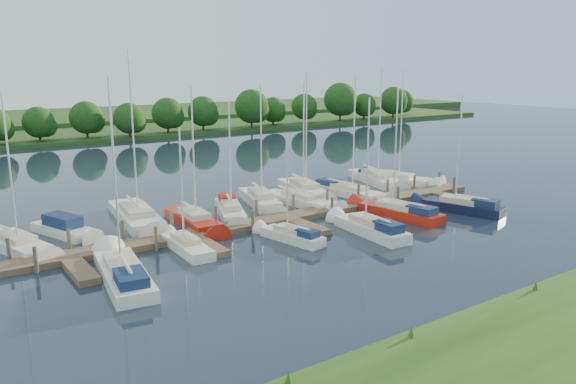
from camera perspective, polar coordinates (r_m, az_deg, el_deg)
ground at (r=37.04m, az=6.63°, el=-5.64°), size 260.00×260.00×0.00m
dock at (r=42.51m, az=0.17°, el=-2.85°), size 40.00×6.00×0.40m
mooring_pilings at (r=43.30m, az=-0.67°, el=-2.01°), size 38.24×2.84×2.00m
far_shore at (r=104.64m, az=-21.47°, el=5.64°), size 180.00×30.00×0.60m
distant_hill at (r=128.98m, az=-24.07°, el=6.78°), size 220.00×40.00×1.40m
treeline at (r=91.27m, az=-20.30°, el=7.30°), size 147.03×10.10×8.32m
sailboat_n_0 at (r=40.19m, az=-25.85°, el=-4.98°), size 3.88×8.23×10.48m
motorboat at (r=42.28m, az=-21.69°, el=-3.64°), size 3.50×6.19×1.80m
sailboat_n_2 at (r=44.08m, az=-15.04°, el=-2.63°), size 3.45×10.54×13.18m
sailboat_n_3 at (r=42.21m, az=-9.47°, el=-3.03°), size 2.34×8.31×10.64m
sailboat_n_4 at (r=44.49m, az=-5.86°, el=-2.03°), size 3.89×7.36×9.62m
sailboat_n_5 at (r=47.86m, az=-2.78°, el=-0.98°), size 3.74×8.30×10.71m
sailboat_n_6 at (r=47.86m, az=1.35°, el=-0.99°), size 3.28×8.59×10.77m
sailboat_n_7 at (r=51.87m, az=1.71°, el=0.10°), size 3.63×9.07×11.48m
sailboat_n_8 at (r=51.53m, az=6.24°, el=-0.02°), size 3.11×9.08×11.31m
sailboat_n_9 at (r=57.33m, az=8.98°, el=1.17°), size 4.06×9.24×11.73m
sailboat_n_10 at (r=58.05m, az=10.83°, el=1.26°), size 5.15×9.15×11.65m
sailboat_s_0 at (r=32.74m, az=-16.43°, el=-7.99°), size 3.20×9.14×11.47m
sailboat_s_1 at (r=36.84m, az=-10.37°, el=-5.43°), size 1.65×6.35×8.22m
sailboat_s_2 at (r=38.11m, az=0.30°, el=-4.52°), size 2.33×5.83×7.56m
sailboat_s_3 at (r=40.04m, az=8.27°, el=-3.76°), size 2.26×7.68×9.97m
sailboat_s_4 at (r=44.92m, az=11.06°, el=-2.07°), size 3.03×8.34×10.58m
sailboat_s_5 at (r=47.67m, az=17.11°, el=-1.53°), size 3.59×7.58×9.84m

